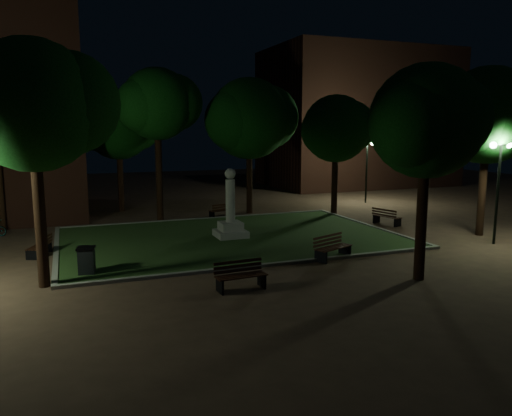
{
  "coord_description": "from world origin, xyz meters",
  "views": [
    {
      "loc": [
        -7.06,
        -19.74,
        5.07
      ],
      "look_at": [
        0.89,
        1.0,
        1.53
      ],
      "focal_mm": 35.0,
      "sensor_mm": 36.0,
      "label": 1
    }
  ],
  "objects_px": {
    "bench_left_side": "(40,247)",
    "trash_bin": "(87,261)",
    "bench_far_side": "(222,211)",
    "bench_right_side": "(386,217)",
    "bench_near_right": "(332,248)",
    "monument": "(230,218)",
    "bench_near_left": "(240,276)"
  },
  "relations": [
    {
      "from": "bench_left_side",
      "to": "trash_bin",
      "type": "xyz_separation_m",
      "value": [
        1.63,
        -3.5,
        0.14
      ]
    },
    {
      "from": "bench_far_side",
      "to": "trash_bin",
      "type": "relative_size",
      "value": 1.56
    },
    {
      "from": "bench_right_side",
      "to": "bench_far_side",
      "type": "relative_size",
      "value": 1.07
    },
    {
      "from": "bench_far_side",
      "to": "bench_near_right",
      "type": "bearing_deg",
      "value": 81.78
    },
    {
      "from": "trash_bin",
      "to": "bench_right_side",
      "type": "bearing_deg",
      "value": 14.86
    },
    {
      "from": "bench_left_side",
      "to": "trash_bin",
      "type": "relative_size",
      "value": 1.51
    },
    {
      "from": "bench_right_side",
      "to": "trash_bin",
      "type": "distance_m",
      "value": 15.86
    },
    {
      "from": "bench_near_right",
      "to": "bench_right_side",
      "type": "bearing_deg",
      "value": 17.84
    },
    {
      "from": "monument",
      "to": "trash_bin",
      "type": "height_order",
      "value": "monument"
    },
    {
      "from": "bench_near_left",
      "to": "bench_right_side",
      "type": "bearing_deg",
      "value": 31.11
    },
    {
      "from": "bench_near_left",
      "to": "bench_near_right",
      "type": "xyz_separation_m",
      "value": [
        4.59,
        2.26,
        0.02
      ]
    },
    {
      "from": "bench_right_side",
      "to": "trash_bin",
      "type": "bearing_deg",
      "value": 88.68
    },
    {
      "from": "bench_left_side",
      "to": "trash_bin",
      "type": "distance_m",
      "value": 3.87
    },
    {
      "from": "bench_near_left",
      "to": "bench_near_right",
      "type": "relative_size",
      "value": 0.93
    },
    {
      "from": "bench_far_side",
      "to": "trash_bin",
      "type": "distance_m",
      "value": 12.13
    },
    {
      "from": "bench_near_left",
      "to": "trash_bin",
      "type": "height_order",
      "value": "trash_bin"
    },
    {
      "from": "monument",
      "to": "bench_near_right",
      "type": "distance_m",
      "value": 5.63
    },
    {
      "from": "bench_left_side",
      "to": "bench_far_side",
      "type": "bearing_deg",
      "value": 142.89
    },
    {
      "from": "bench_near_left",
      "to": "bench_left_side",
      "type": "relative_size",
      "value": 1.1
    },
    {
      "from": "bench_near_right",
      "to": "trash_bin",
      "type": "height_order",
      "value": "trash_bin"
    },
    {
      "from": "bench_near_right",
      "to": "bench_right_side",
      "type": "height_order",
      "value": "bench_near_right"
    },
    {
      "from": "bench_near_left",
      "to": "trash_bin",
      "type": "xyz_separation_m",
      "value": [
        -4.5,
        3.38,
        0.09
      ]
    },
    {
      "from": "bench_near_left",
      "to": "bench_far_side",
      "type": "xyz_separation_m",
      "value": [
        3.29,
        12.67,
        -0.04
      ]
    },
    {
      "from": "bench_right_side",
      "to": "bench_left_side",
      "type": "bearing_deg",
      "value": 75.73
    },
    {
      "from": "monument",
      "to": "bench_near_left",
      "type": "bearing_deg",
      "value": -105.72
    },
    {
      "from": "trash_bin",
      "to": "bench_near_right",
      "type": "bearing_deg",
      "value": -7.03
    },
    {
      "from": "bench_near_right",
      "to": "bench_left_side",
      "type": "xyz_separation_m",
      "value": [
        -10.73,
        4.62,
        -0.07
      ]
    },
    {
      "from": "bench_right_side",
      "to": "bench_far_side",
      "type": "bearing_deg",
      "value": 39.1
    },
    {
      "from": "monument",
      "to": "bench_right_side",
      "type": "bearing_deg",
      "value": 1.31
    },
    {
      "from": "monument",
      "to": "bench_far_side",
      "type": "bearing_deg",
      "value": 76.98
    },
    {
      "from": "monument",
      "to": "trash_bin",
      "type": "xyz_separation_m",
      "value": [
        -6.54,
        -3.87,
        -0.44
      ]
    },
    {
      "from": "bench_right_side",
      "to": "trash_bin",
      "type": "relative_size",
      "value": 1.67
    }
  ]
}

